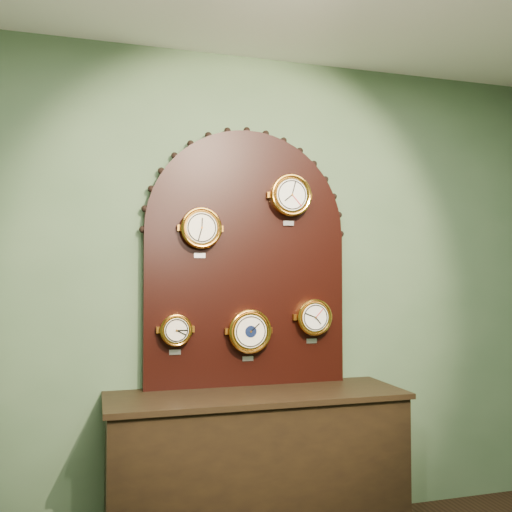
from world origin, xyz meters
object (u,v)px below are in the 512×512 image
object	(u,v)px
arabic_clock	(290,196)
tide_clock	(314,317)
roman_clock	(201,228)
shop_counter	(257,472)
display_board	(247,249)
barometer	(249,331)
hygrometer	(176,330)

from	to	relation	value
arabic_clock	tide_clock	distance (m)	0.74
arabic_clock	tide_clock	xyz separation A→B (m)	(0.15, 0.00, -0.72)
roman_clock	tide_clock	world-z (taller)	roman_clock
shop_counter	roman_clock	bearing A→B (deg)	151.91
shop_counter	arabic_clock	size ratio (longest dim) A/B	5.29
display_board	barometer	world-z (taller)	display_board
display_board	roman_clock	bearing A→B (deg)	-166.90
arabic_clock	barometer	size ratio (longest dim) A/B	0.99
hygrometer	barometer	bearing A→B (deg)	-0.28
display_board	shop_counter	bearing A→B (deg)	-90.00
shop_counter	hygrometer	size ratio (longest dim) A/B	6.90
shop_counter	barometer	bearing A→B (deg)	90.66
shop_counter	arabic_clock	world-z (taller)	arabic_clock
display_board	tide_clock	distance (m)	0.57
arabic_clock	shop_counter	bearing A→B (deg)	-148.59
arabic_clock	tide_clock	world-z (taller)	arabic_clock
display_board	roman_clock	xyz separation A→B (m)	(-0.29, -0.07, 0.11)
shop_counter	arabic_clock	xyz separation A→B (m)	(0.25, 0.15, 1.55)
shop_counter	roman_clock	size ratio (longest dim) A/B	5.61
shop_counter	tide_clock	distance (m)	0.93
hygrometer	barometer	size ratio (longest dim) A/B	0.76
display_board	tide_clock	xyz separation A→B (m)	(0.40, -0.07, -0.40)
barometer	tide_clock	world-z (taller)	tide_clock
hygrometer	barometer	xyz separation A→B (m)	(0.42, -0.00, -0.02)
barometer	tide_clock	size ratio (longest dim) A/B	1.13
shop_counter	arabic_clock	distance (m)	1.57
display_board	tide_clock	size ratio (longest dim) A/B	5.70
display_board	hygrometer	size ratio (longest dim) A/B	6.60
roman_clock	arabic_clock	distance (m)	0.58
shop_counter	hygrometer	xyz separation A→B (m)	(-0.43, 0.15, 0.77)
tide_clock	barometer	bearing A→B (deg)	-179.85
roman_clock	tide_clock	bearing A→B (deg)	0.04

